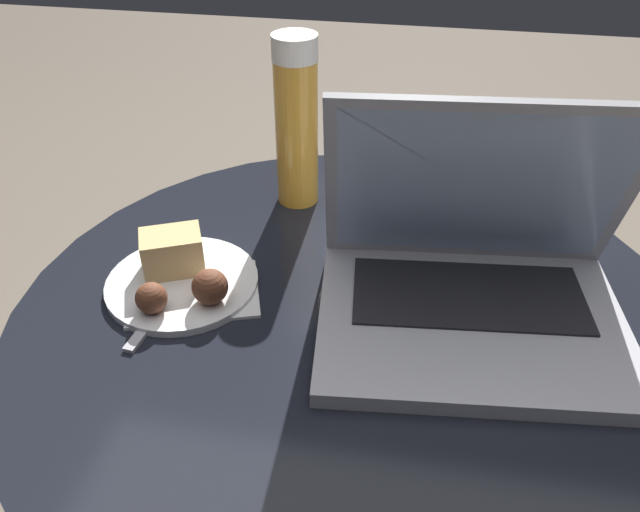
{
  "coord_description": "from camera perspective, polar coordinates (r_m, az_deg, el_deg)",
  "views": [
    {
      "loc": [
        0.06,
        -0.52,
        0.99
      ],
      "look_at": [
        -0.04,
        -0.0,
        0.61
      ],
      "focal_mm": 35.0,
      "sensor_mm": 36.0,
      "label": 1
    }
  ],
  "objects": [
    {
      "name": "table",
      "position": [
        0.8,
        2.67,
        -13.26
      ],
      "size": [
        0.75,
        0.75,
        0.54
      ],
      "color": "black",
      "rests_on": "ground_plane"
    },
    {
      "name": "napkin",
      "position": [
        0.72,
        -11.45,
        -3.36
      ],
      "size": [
        0.17,
        0.14,
        0.0
      ],
      "color": "white",
      "rests_on": "table"
    },
    {
      "name": "laptop",
      "position": [
        0.67,
        13.82,
        -1.91
      ],
      "size": [
        0.34,
        0.27,
        0.24
      ],
      "color": "#B2B2B7",
      "rests_on": "table"
    },
    {
      "name": "beer_glass",
      "position": [
        0.83,
        -2.17,
        12.06
      ],
      "size": [
        0.06,
        0.06,
        0.23
      ],
      "color": "gold",
      "rests_on": "table"
    },
    {
      "name": "snack_plate",
      "position": [
        0.73,
        -12.65,
        -1.7
      ],
      "size": [
        0.17,
        0.17,
        0.06
      ],
      "color": "white",
      "rests_on": "table"
    },
    {
      "name": "fork",
      "position": [
        0.73,
        -13.26,
        -3.28
      ],
      "size": [
        0.04,
        0.17,
        0.0
      ],
      "color": "#B2B2B7",
      "rests_on": "table"
    }
  ]
}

